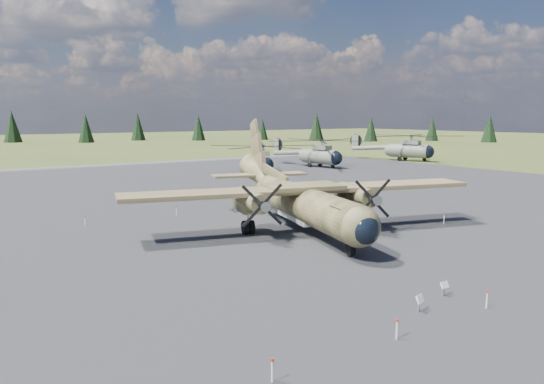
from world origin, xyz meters
TOP-DOWN VIEW (x-y plane):
  - ground at (0.00, 0.00)m, footprint 500.00×500.00m
  - apron at (0.00, 10.00)m, footprint 120.00×120.00m
  - transport_plane at (5.48, 5.29)m, footprint 27.27×24.37m
  - helicopter_near at (25.82, 40.86)m, footprint 22.53×22.53m
  - helicopter_mid at (39.11, 43.22)m, footprint 21.06×23.21m
  - helicopter_far at (62.12, 43.57)m, footprint 25.52×25.71m
  - info_placard_left at (-0.90, -12.04)m, footprint 0.55×0.33m
  - info_placard_right at (1.79, -11.31)m, footprint 0.49×0.21m
  - barrier_fence at (-0.46, -0.08)m, footprint 33.12×29.62m
  - treeline at (-11.26, 6.06)m, footprint 341.15×337.58m

SIDE VIEW (x-z plane):
  - ground at x=0.00m, z-range 0.00..0.00m
  - apron at x=0.00m, z-range -0.02..0.02m
  - barrier_fence at x=-0.46m, z-range 0.08..0.93m
  - info_placard_right at x=1.79m, z-range 0.13..0.89m
  - info_placard_left at x=-0.90m, z-range 0.13..0.95m
  - transport_plane at x=5.48m, z-range -1.93..7.15m
  - helicopter_near at x=25.82m, z-range 0.91..5.24m
  - helicopter_mid at x=39.11m, z-range 1.00..5.76m
  - helicopter_far at x=62.12m, z-range 1.06..6.14m
  - treeline at x=-11.26m, z-range -0.72..10.10m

